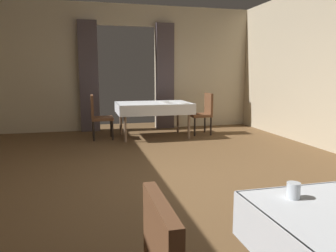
{
  "coord_description": "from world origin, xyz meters",
  "views": [
    {
      "loc": [
        -1.0,
        -3.83,
        1.36
      ],
      "look_at": [
        -0.02,
        0.05,
        0.71
      ],
      "focal_mm": 34.57,
      "sensor_mm": 36.0,
      "label": 1
    }
  ],
  "objects_px": {
    "dining_table_mid": "(154,106)",
    "plate_mid_b": "(184,103)",
    "plate_mid_a": "(168,103)",
    "chair_mid_right": "(204,112)",
    "chair_mid_left": "(98,115)",
    "plate_mid_c": "(164,102)",
    "glass_near_a": "(293,191)"
  },
  "relations": [
    {
      "from": "plate_mid_c",
      "to": "dining_table_mid",
      "type": "bearing_deg",
      "value": -159.33
    },
    {
      "from": "dining_table_mid",
      "to": "plate_mid_a",
      "type": "xyz_separation_m",
      "value": [
        0.26,
        -0.25,
        0.08
      ]
    },
    {
      "from": "chair_mid_left",
      "to": "plate_mid_c",
      "type": "xyz_separation_m",
      "value": [
        1.44,
        0.05,
        0.24
      ]
    },
    {
      "from": "plate_mid_b",
      "to": "glass_near_a",
      "type": "bearing_deg",
      "value": -100.98
    },
    {
      "from": "dining_table_mid",
      "to": "plate_mid_c",
      "type": "bearing_deg",
      "value": 20.67
    },
    {
      "from": "dining_table_mid",
      "to": "chair_mid_right",
      "type": "height_order",
      "value": "chair_mid_right"
    },
    {
      "from": "chair_mid_left",
      "to": "plate_mid_a",
      "type": "distance_m",
      "value": 1.48
    },
    {
      "from": "plate_mid_a",
      "to": "plate_mid_b",
      "type": "bearing_deg",
      "value": -22.03
    },
    {
      "from": "dining_table_mid",
      "to": "chair_mid_left",
      "type": "bearing_deg",
      "value": 177.32
    },
    {
      "from": "dining_table_mid",
      "to": "glass_near_a",
      "type": "relative_size",
      "value": 19.42
    },
    {
      "from": "dining_table_mid",
      "to": "plate_mid_b",
      "type": "bearing_deg",
      "value": -33.27
    },
    {
      "from": "dining_table_mid",
      "to": "chair_mid_right",
      "type": "xyz_separation_m",
      "value": [
        1.17,
        0.06,
        -0.16
      ]
    },
    {
      "from": "chair_mid_right",
      "to": "plate_mid_a",
      "type": "distance_m",
      "value": 0.99
    },
    {
      "from": "chair_mid_left",
      "to": "plate_mid_c",
      "type": "height_order",
      "value": "chair_mid_left"
    },
    {
      "from": "chair_mid_right",
      "to": "plate_mid_b",
      "type": "distance_m",
      "value": 0.78
    },
    {
      "from": "plate_mid_b",
      "to": "plate_mid_c",
      "type": "xyz_separation_m",
      "value": [
        -0.3,
        0.47,
        0.0
      ]
    },
    {
      "from": "plate_mid_b",
      "to": "dining_table_mid",
      "type": "bearing_deg",
      "value": 146.73
    },
    {
      "from": "chair_mid_right",
      "to": "plate_mid_a",
      "type": "xyz_separation_m",
      "value": [
        -0.91,
        -0.31,
        0.24
      ]
    },
    {
      "from": "chair_mid_right",
      "to": "dining_table_mid",
      "type": "bearing_deg",
      "value": -176.91
    },
    {
      "from": "plate_mid_a",
      "to": "plate_mid_b",
      "type": "height_order",
      "value": "same"
    },
    {
      "from": "plate_mid_a",
      "to": "plate_mid_c",
      "type": "height_order",
      "value": "same"
    },
    {
      "from": "chair_mid_left",
      "to": "chair_mid_right",
      "type": "relative_size",
      "value": 1.0
    },
    {
      "from": "dining_table_mid",
      "to": "plate_mid_a",
      "type": "relative_size",
      "value": 8.01
    },
    {
      "from": "chair_mid_right",
      "to": "chair_mid_left",
      "type": "bearing_deg",
      "value": -179.79
    },
    {
      "from": "plate_mid_a",
      "to": "glass_near_a",
      "type": "bearing_deg",
      "value": -97.48
    },
    {
      "from": "chair_mid_right",
      "to": "glass_near_a",
      "type": "relative_size",
      "value": 11.49
    },
    {
      "from": "dining_table_mid",
      "to": "chair_mid_left",
      "type": "relative_size",
      "value": 1.69
    },
    {
      "from": "chair_mid_right",
      "to": "plate_mid_b",
      "type": "height_order",
      "value": "chair_mid_right"
    },
    {
      "from": "dining_table_mid",
      "to": "chair_mid_left",
      "type": "distance_m",
      "value": 1.18
    },
    {
      "from": "dining_table_mid",
      "to": "chair_mid_right",
      "type": "relative_size",
      "value": 1.69
    },
    {
      "from": "plate_mid_c",
      "to": "glass_near_a",
      "type": "bearing_deg",
      "value": -97.05
    },
    {
      "from": "plate_mid_a",
      "to": "plate_mid_b",
      "type": "relative_size",
      "value": 0.91
    }
  ]
}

